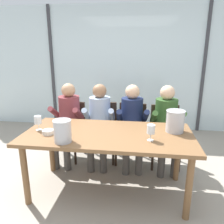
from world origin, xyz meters
TOP-DOWN VIEW (x-y plane):
  - ground at (0.00, 1.00)m, footprint 14.00×14.00m
  - window_glass_panel at (0.00, 2.38)m, footprint 7.14×0.03m
  - window_mullion_left at (-1.61, 2.36)m, footprint 0.06×0.06m
  - window_mullion_right at (1.61, 2.36)m, footprint 0.06×0.06m
  - hillside_vineyard at (0.00, 6.30)m, footprint 13.14×2.40m
  - dining_table at (0.00, 0.00)m, footprint 1.94×0.91m
  - chair_near_curtain at (-0.75, 0.87)m, footprint 0.49×0.49m
  - chair_left_of_center at (-0.22, 0.90)m, footprint 0.46×0.46m
  - chair_center at (0.24, 0.88)m, footprint 0.48×0.48m
  - chair_right_of_center at (0.74, 0.84)m, footprint 0.46×0.46m
  - person_maroon_top at (-0.73, 0.73)m, footprint 0.48×0.62m
  - person_pale_blue_shirt at (-0.24, 0.73)m, footprint 0.48×0.62m
  - person_navy_polo at (0.25, 0.73)m, footprint 0.49×0.63m
  - person_olive_shirt at (0.74, 0.73)m, footprint 0.48×0.63m
  - ice_bucket_primary at (0.77, 0.14)m, footprint 0.22×0.22m
  - ice_bucket_secondary at (-0.42, -0.32)m, footprint 0.19×0.19m
  - tasting_bowl at (-0.67, -0.13)m, footprint 0.13×0.13m
  - wine_glass_by_left_taster at (0.48, -0.16)m, footprint 0.08×0.08m
  - wine_glass_near_bucket at (-0.83, -0.02)m, footprint 0.08×0.08m

SIDE VIEW (x-z plane):
  - ground at x=0.00m, z-range 0.00..0.00m
  - chair_near_curtain at x=-0.75m, z-range 0.08..0.97m
  - chair_left_of_center at x=-0.22m, z-range 0.08..0.97m
  - chair_center at x=0.24m, z-range 0.08..0.97m
  - chair_right_of_center at x=0.74m, z-range 0.08..0.97m
  - dining_table at x=0.00m, z-range 0.30..1.07m
  - person_maroon_top at x=-0.73m, z-range 0.09..1.30m
  - person_pale_blue_shirt at x=-0.24m, z-range 0.09..1.30m
  - person_navy_polo at x=0.25m, z-range 0.09..1.30m
  - person_olive_shirt at x=0.74m, z-range 0.09..1.30m
  - tasting_bowl at x=-0.67m, z-range 0.77..0.82m
  - hillside_vineyard at x=0.00m, z-range 0.00..1.60m
  - wine_glass_by_left_taster at x=0.48m, z-range 0.80..0.97m
  - wine_glass_near_bucket at x=-0.83m, z-range 0.80..0.97m
  - ice_bucket_secondary at x=-0.42m, z-range 0.77..1.01m
  - ice_bucket_primary at x=0.77m, z-range 0.77..1.03m
  - window_glass_panel at x=0.00m, z-range 0.00..2.60m
  - window_mullion_left at x=-1.61m, z-range 0.00..2.60m
  - window_mullion_right at x=1.61m, z-range 0.00..2.60m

